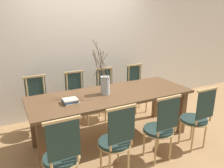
{
  "coord_description": "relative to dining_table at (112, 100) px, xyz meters",
  "views": [
    {
      "loc": [
        -1.41,
        -2.73,
        1.87
      ],
      "look_at": [
        0.0,
        0.0,
        0.92
      ],
      "focal_mm": 35.0,
      "sensor_mm": 36.0,
      "label": 1
    }
  ],
  "objects": [
    {
      "name": "chair_near_leftend",
      "position": [
        -0.98,
        -0.77,
        -0.16
      ],
      "size": [
        0.41,
        0.41,
        0.95
      ],
      "color": "#233833",
      "rests_on": "ground_plane"
    },
    {
      "name": "chair_far_right",
      "position": [
        0.96,
        0.77,
        -0.16
      ],
      "size": [
        0.41,
        0.41,
        0.95
      ],
      "rotation": [
        0.0,
        0.0,
        3.14
      ],
      "color": "#233833",
      "rests_on": "ground_plane"
    },
    {
      "name": "chair_far_center",
      "position": [
        0.29,
        0.77,
        -0.16
      ],
      "size": [
        0.41,
        0.41,
        0.95
      ],
      "rotation": [
        0.0,
        0.0,
        3.14
      ],
      "color": "#233833",
      "rests_on": "ground_plane"
    },
    {
      "name": "wall_rear",
      "position": [
        0.0,
        1.29,
        0.93
      ],
      "size": [
        12.0,
        0.06,
        3.2
      ],
      "color": "silver",
      "rests_on": "ground_plane"
    },
    {
      "name": "dining_table",
      "position": [
        0.0,
        0.0,
        0.0
      ],
      "size": [
        2.44,
        0.9,
        0.77
      ],
      "color": "brown",
      "rests_on": "ground_plane"
    },
    {
      "name": "vase_centerpiece",
      "position": [
        -0.1,
        0.03,
        0.25
      ],
      "size": [
        0.3,
        0.33,
        0.81
      ],
      "color": "#B2BCC1",
      "rests_on": "dining_table"
    },
    {
      "name": "ground_plane",
      "position": [
        0.0,
        0.0,
        -0.67
      ],
      "size": [
        16.0,
        16.0,
        0.0
      ],
      "primitive_type": "plane",
      "color": "#A87F51"
    },
    {
      "name": "chair_near_left",
      "position": [
        -0.34,
        -0.77,
        -0.16
      ],
      "size": [
        0.41,
        0.41,
        0.95
      ],
      "color": "#233833",
      "rests_on": "ground_plane"
    },
    {
      "name": "chair_far_left",
      "position": [
        -0.3,
        0.77,
        -0.16
      ],
      "size": [
        0.41,
        0.41,
        0.95
      ],
      "rotation": [
        0.0,
        0.0,
        3.14
      ],
      "color": "#233833",
      "rests_on": "ground_plane"
    },
    {
      "name": "chair_near_center",
      "position": [
        0.32,
        -0.77,
        -0.16
      ],
      "size": [
        0.41,
        0.41,
        0.95
      ],
      "color": "#233833",
      "rests_on": "ground_plane"
    },
    {
      "name": "book_stack",
      "position": [
        -0.66,
        -0.07,
        0.13
      ],
      "size": [
        0.21,
        0.19,
        0.06
      ],
      "color": "beige",
      "rests_on": "dining_table"
    },
    {
      "name": "chair_near_right",
      "position": [
        0.98,
        -0.77,
        -0.16
      ],
      "size": [
        0.41,
        0.41,
        0.95
      ],
      "color": "#233833",
      "rests_on": "ground_plane"
    },
    {
      "name": "chair_far_leftend",
      "position": [
        -0.97,
        0.77,
        -0.16
      ],
      "size": [
        0.41,
        0.41,
        0.95
      ],
      "rotation": [
        0.0,
        0.0,
        3.14
      ],
      "color": "#233833",
      "rests_on": "ground_plane"
    }
  ]
}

